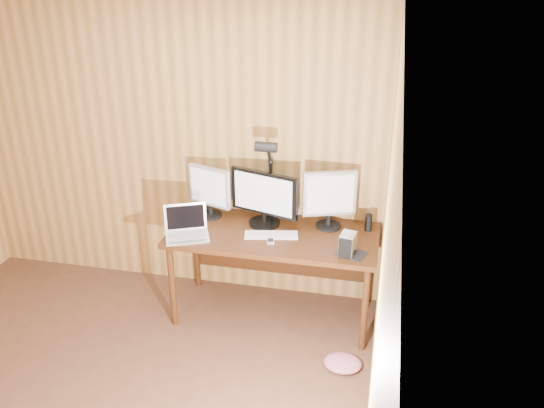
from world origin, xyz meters
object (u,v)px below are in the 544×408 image
(desk, at_px, (275,243))
(keyboard, at_px, (271,235))
(monitor_right, at_px, (330,198))
(monitor_center, at_px, (264,198))
(phone, at_px, (271,240))
(laptop, at_px, (186,228))
(hard_drive, at_px, (348,244))
(monitor_left, at_px, (210,190))
(speaker, at_px, (368,223))
(mouse, at_px, (351,251))
(desk_lamp, at_px, (268,168))

(desk, relative_size, keyboard, 3.82)
(monitor_right, bearing_deg, monitor_center, 168.00)
(keyboard, bearing_deg, phone, -91.82)
(monitor_right, height_order, laptop, monitor_right)
(phone, bearing_deg, laptop, 170.68)
(hard_drive, bearing_deg, phone, -177.11)
(monitor_center, bearing_deg, monitor_left, -170.04)
(monitor_right, height_order, speaker, monitor_right)
(desk, height_order, hard_drive, hard_drive)
(desk, relative_size, hard_drive, 10.01)
(monitor_left, bearing_deg, laptop, -84.25)
(monitor_left, height_order, mouse, monitor_left)
(desk, xyz_separation_m, monitor_left, (-0.56, 0.11, 0.35))
(monitor_right, relative_size, speaker, 3.46)
(monitor_left, height_order, hard_drive, monitor_left)
(mouse, height_order, desk_lamp, desk_lamp)
(desk_lamp, bearing_deg, laptop, -149.25)
(desk, distance_m, speaker, 0.74)
(phone, distance_m, speaker, 0.77)
(hard_drive, xyz_separation_m, speaker, (0.13, 0.40, -0.01))
(monitor_right, bearing_deg, desk_lamp, 158.73)
(speaker, bearing_deg, desk_lamp, 178.53)
(desk, xyz_separation_m, phone, (0.01, -0.20, 0.13))
(monitor_center, distance_m, monitor_right, 0.50)
(laptop, xyz_separation_m, speaker, (1.34, 0.36, 0.01))
(hard_drive, relative_size, phone, 1.39)
(desk, relative_size, laptop, 4.10)
(monitor_center, distance_m, keyboard, 0.30)
(keyboard, relative_size, mouse, 3.95)
(desk, bearing_deg, phone, -88.12)
(laptop, height_order, speaker, laptop)
(desk, bearing_deg, monitor_left, 168.53)
(monitor_right, relative_size, laptop, 1.19)
(phone, height_order, speaker, speaker)
(desk_lamp, bearing_deg, monitor_left, -179.87)
(monitor_center, height_order, laptop, monitor_center)
(desk, relative_size, desk_lamp, 2.21)
(desk, xyz_separation_m, keyboard, (-0.01, -0.12, 0.13))
(monitor_right, bearing_deg, phone, -158.82)
(keyboard, height_order, desk_lamp, desk_lamp)
(monitor_left, xyz_separation_m, speaker, (1.26, 0.01, -0.16))
(desk, relative_size, monitor_center, 2.90)
(mouse, height_order, phone, mouse)
(phone, relative_size, speaker, 0.86)
(monitor_right, distance_m, keyboard, 0.53)
(laptop, height_order, hard_drive, laptop)
(laptop, bearing_deg, desk_lamp, 11.25)
(laptop, relative_size, keyboard, 0.93)
(speaker, height_order, desk_lamp, desk_lamp)
(monitor_left, bearing_deg, desk_lamp, 22.85)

